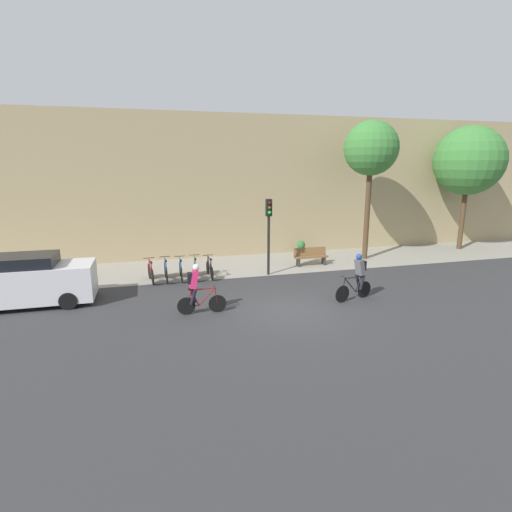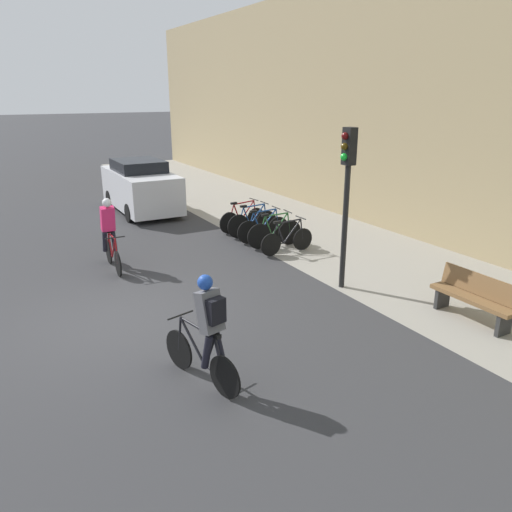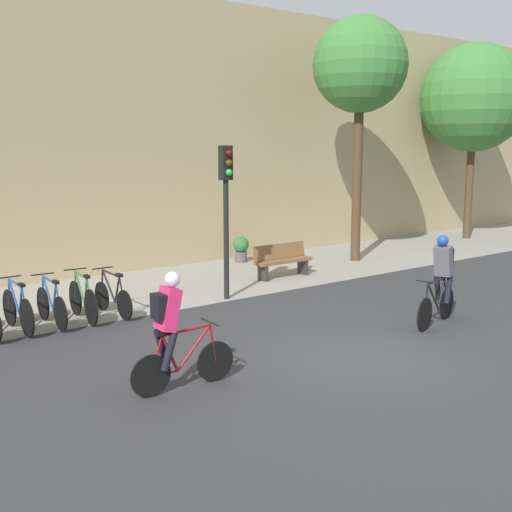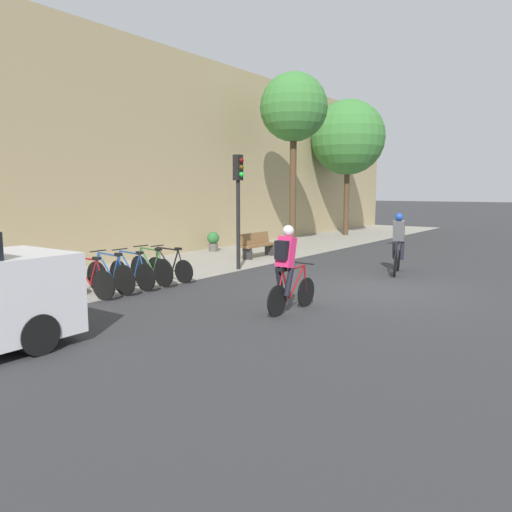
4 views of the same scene
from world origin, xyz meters
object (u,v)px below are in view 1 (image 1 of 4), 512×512
parked_bike_4 (210,269)px  traffic_light_pole (269,223)px  parked_bike_1 (166,271)px  parked_bike_3 (195,269)px  parked_bike_0 (151,273)px  parked_car (30,281)px  parked_bike_2 (181,271)px  cyclist_grey (358,275)px  bench (311,256)px  potted_plant (301,247)px  cyclist_pink (196,287)px

parked_bike_4 → traffic_light_pole: (2.68, -0.27, 2.03)m
parked_bike_1 → parked_bike_3: same height
parked_bike_0 → parked_car: bearing=-155.1°
parked_bike_2 → traffic_light_pole: traffic_light_pole is taller
cyclist_grey → parked_bike_4: 6.65m
parked_bike_3 → traffic_light_pole: bearing=-4.7°
parked_bike_2 → parked_bike_3: parked_bike_3 is taller
traffic_light_pole → bench: traffic_light_pole is taller
bench → traffic_light_pole: bearing=-156.4°
bench → potted_plant: bench is taller
parked_bike_3 → cyclist_grey: bearing=-38.9°
parked_bike_4 → traffic_light_pole: bearing=-5.7°
parked_bike_3 → parked_car: parked_car is taller
parked_bike_3 → parked_car: bearing=-162.3°
parked_bike_4 → bench: 5.32m
parked_bike_0 → potted_plant: (8.28, 3.33, 0.04)m
parked_bike_3 → cyclist_pink: bearing=-96.4°
parked_bike_2 → potted_plant: 7.75m
parked_bike_2 → parked_bike_4: 1.29m
bench → parked_car: (-12.02, -2.80, 0.43)m
cyclist_grey → potted_plant: size_ratio=2.26×
cyclist_grey → parked_bike_2: bearing=144.1°
parked_car → parked_bike_3: bearing=17.7°
cyclist_grey → parked_bike_0: bearing=149.1°
parked_bike_0 → parked_bike_1: bearing=0.1°
traffic_light_pole → bench: bearing=23.6°
cyclist_pink → bench: size_ratio=1.01×
cyclist_pink → parked_bike_2: size_ratio=1.04×
traffic_light_pole → parked_car: size_ratio=0.81×
parked_bike_0 → parked_bike_4: 2.57m
parked_bike_1 → bench: 7.23m
cyclist_grey → bench: bearing=86.1°
traffic_light_pole → parked_bike_1: bearing=176.6°
parked_bike_1 → bench: parked_bike_1 is taller
parked_bike_3 → bench: bearing=8.2°
parked_bike_4 → bench: size_ratio=0.95×
cyclist_pink → parked_bike_4: size_ratio=1.06×
parked_bike_1 → potted_plant: bearing=23.6°
parked_bike_2 → parked_bike_4: (1.29, -0.00, -0.02)m
parked_bike_0 → parked_bike_2: size_ratio=1.00×
parked_car → parked_bike_4: bearing=16.1°
parked_bike_0 → parked_bike_3: parked_bike_3 is taller
parked_car → potted_plant: 13.55m
parked_car → potted_plant: size_ratio=5.51×
parked_bike_2 → parked_car: 5.83m
potted_plant → cyclist_pink: bearing=-131.5°
cyclist_grey → bench: (0.36, 5.32, -0.47)m
traffic_light_pole → potted_plant: traffic_light_pole is taller
traffic_light_pole → parked_car: 9.71m
parked_bike_2 → parked_bike_3: size_ratio=1.00×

